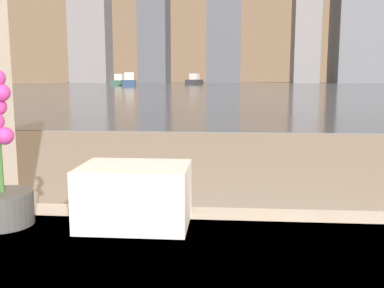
# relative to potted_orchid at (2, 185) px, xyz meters

# --- Properties ---
(potted_orchid) EXTENTS (0.15, 0.15, 0.44)m
(potted_orchid) POSITION_rel_potted_orchid_xyz_m (0.00, 0.00, 0.00)
(potted_orchid) COLOR #4C4C4C
(potted_orchid) RESTS_ON bathtub
(towel_stack) EXTENTS (0.28, 0.20, 0.16)m
(towel_stack) POSITION_rel_potted_orchid_xyz_m (0.35, 0.03, -0.03)
(towel_stack) COLOR white
(towel_stack) RESTS_ON bathtub
(harbor_water) EXTENTS (180.00, 110.00, 0.01)m
(harbor_water) POSITION_rel_potted_orchid_xyz_m (0.48, 61.15, -0.61)
(harbor_water) COLOR slate
(harbor_water) RESTS_ON ground_plane
(harbor_boat_1) EXTENTS (2.55, 5.04, 1.81)m
(harbor_boat_1) POSITION_rel_potted_orchid_xyz_m (-12.22, 55.29, 0.03)
(harbor_boat_1) COLOR navy
(harbor_boat_1) RESTS_ON harbor_water
(harbor_boat_2) EXTENTS (2.84, 5.36, 1.91)m
(harbor_boat_2) POSITION_rel_potted_orchid_xyz_m (-4.88, 72.80, 0.07)
(harbor_boat_2) COLOR #2D2D33
(harbor_boat_2) RESTS_ON harbor_water
(harbor_boat_3) EXTENTS (1.62, 4.60, 1.72)m
(harbor_boat_3) POSITION_rel_potted_orchid_xyz_m (-15.46, 62.99, 0.00)
(harbor_boat_3) COLOR #335647
(harbor_boat_3) RESTS_ON harbor_water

